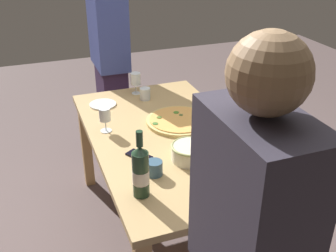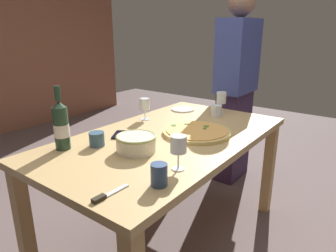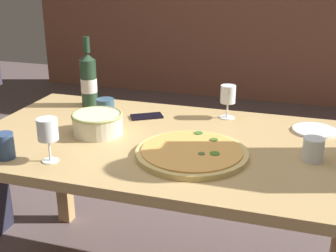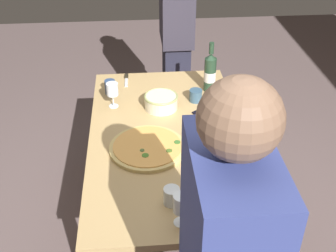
% 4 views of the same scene
% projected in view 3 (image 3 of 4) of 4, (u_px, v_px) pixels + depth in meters
% --- Properties ---
extents(dining_table, '(1.60, 0.90, 0.75)m').
position_uv_depth(dining_table, '(168.00, 161.00, 1.82)').
color(dining_table, tan).
rests_on(dining_table, ground).
extents(pizza, '(0.42, 0.42, 0.03)m').
position_uv_depth(pizza, '(192.00, 153.00, 1.64)').
color(pizza, '#D5B86D').
rests_on(pizza, dining_table).
extents(serving_bowl, '(0.21, 0.21, 0.09)m').
position_uv_depth(serving_bowl, '(98.00, 123.00, 1.84)').
color(serving_bowl, beige).
rests_on(serving_bowl, dining_table).
extents(wine_bottle, '(0.08, 0.08, 0.34)m').
position_uv_depth(wine_bottle, '(89.00, 80.00, 2.17)').
color(wine_bottle, '#213B27').
rests_on(wine_bottle, dining_table).
extents(wine_glass_near_pizza, '(0.07, 0.07, 0.16)m').
position_uv_depth(wine_glass_near_pizza, '(48.00, 130.00, 1.56)').
color(wine_glass_near_pizza, white).
rests_on(wine_glass_near_pizza, dining_table).
extents(wine_glass_far_left, '(0.07, 0.07, 0.15)m').
position_uv_depth(wine_glass_far_left, '(228.00, 96.00, 2.00)').
color(wine_glass_far_left, white).
rests_on(wine_glass_far_left, dining_table).
extents(cup_amber, '(0.08, 0.08, 0.08)m').
position_uv_depth(cup_amber, '(106.00, 107.00, 2.06)').
color(cup_amber, '#35556C').
rests_on(cup_amber, dining_table).
extents(cup_ceramic, '(0.07, 0.07, 0.10)m').
position_uv_depth(cup_ceramic, '(5.00, 146.00, 1.61)').
color(cup_ceramic, navy).
rests_on(cup_ceramic, dining_table).
extents(cup_spare, '(0.08, 0.08, 0.09)m').
position_uv_depth(cup_spare, '(313.00, 149.00, 1.59)').
color(cup_spare, white).
rests_on(cup_spare, dining_table).
extents(side_plate, '(0.19, 0.19, 0.01)m').
position_uv_depth(side_plate, '(315.00, 130.00, 1.87)').
color(side_plate, white).
rests_on(side_plate, dining_table).
extents(cell_phone, '(0.16, 0.14, 0.01)m').
position_uv_depth(cell_phone, '(147.00, 116.00, 2.04)').
color(cell_phone, black).
rests_on(cell_phone, dining_table).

